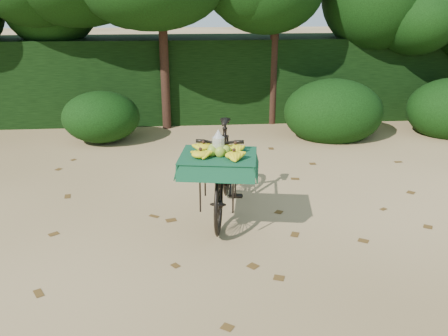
{
  "coord_description": "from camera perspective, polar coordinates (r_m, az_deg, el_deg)",
  "views": [
    {
      "loc": [
        -1.45,
        -4.62,
        2.65
      ],
      "look_at": [
        -1.0,
        0.51,
        0.78
      ],
      "focal_mm": 38.0,
      "sensor_mm": 36.0,
      "label": 1
    }
  ],
  "objects": [
    {
      "name": "leaf_litter",
      "position": [
        6.07,
        9.34,
        -6.18
      ],
      "size": [
        7.0,
        7.3,
        0.01
      ],
      "primitive_type": null,
      "color": "#553816",
      "rests_on": "ground"
    },
    {
      "name": "vendor_bicycle",
      "position": [
        5.95,
        -0.16,
        -0.17
      ],
      "size": [
        1.01,
        2.02,
        1.19
      ],
      "rotation": [
        0.0,
        0.0,
        -0.17
      ],
      "color": "black",
      "rests_on": "ground"
    },
    {
      "name": "hedge_backdrop",
      "position": [
        11.15,
        2.53,
        10.92
      ],
      "size": [
        26.0,
        1.8,
        1.8
      ],
      "primitive_type": "cube",
      "color": "black",
      "rests_on": "ground"
    },
    {
      "name": "bush_clumps",
      "position": [
        9.39,
        7.12,
        6.26
      ],
      "size": [
        8.8,
        1.7,
        0.9
      ],
      "primitive_type": null,
      "color": "black",
      "rests_on": "ground"
    },
    {
      "name": "tree_row",
      "position": [
        10.17,
        -0.55,
        16.3
      ],
      "size": [
        14.5,
        2.0,
        4.0
      ],
      "primitive_type": null,
      "color": "black",
      "rests_on": "ground"
    },
    {
      "name": "ground",
      "position": [
        5.52,
        10.97,
        -9.17
      ],
      "size": [
        80.0,
        80.0,
        0.0
      ],
      "primitive_type": "plane",
      "color": "tan",
      "rests_on": "ground"
    }
  ]
}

